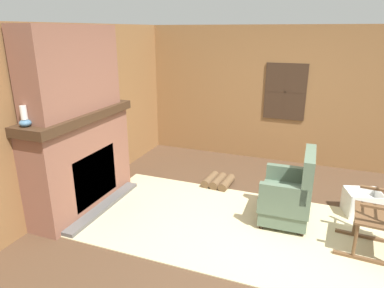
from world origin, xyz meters
name	(u,v)px	position (x,y,z in m)	size (l,w,h in m)	color
ground_plane	(265,242)	(0.00, 0.00, 0.00)	(14.00, 14.00, 0.00)	#4C3523
wood_panel_wall_left	(61,120)	(-2.70, 0.00, 1.19)	(0.06, 5.94, 2.37)	olive
wood_panel_wall_back	(296,97)	(0.00, 2.70, 1.19)	(5.94, 0.09, 2.37)	olive
fireplace_hearth	(82,161)	(-2.44, 0.00, 0.65)	(0.64, 1.74, 1.31)	brown
chimney_breast	(71,70)	(-2.45, 0.00, 1.83)	(0.38, 1.44, 1.04)	brown
area_rug	(229,225)	(-0.48, 0.20, 0.01)	(3.70, 1.91, 0.01)	#C6B789
armchair	(289,196)	(0.17, 0.55, 0.35)	(0.60, 0.71, 0.94)	#516651
rocking_chair	(384,219)	(1.16, 0.25, 0.42)	(0.83, 0.56, 1.20)	brown
firewood_stack	(218,181)	(-0.94, 1.25, 0.07)	(0.44, 0.45, 0.13)	brown
laundry_basket	(362,203)	(1.06, 1.08, 0.16)	(0.51, 0.46, 0.33)	white
oil_lamp_vase	(25,119)	(-2.50, -0.76, 1.39)	(0.13, 0.13, 0.23)	#47708E
storage_case	(81,103)	(-2.50, 0.17, 1.39)	(0.13, 0.27, 0.15)	brown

